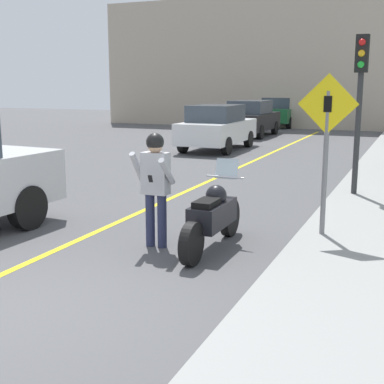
{
  "coord_description": "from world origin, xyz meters",
  "views": [
    {
      "loc": [
        4.27,
        -4.17,
        2.44
      ],
      "look_at": [
        1.11,
        3.23,
        0.81
      ],
      "focal_mm": 50.0,
      "sensor_mm": 36.0,
      "label": 1
    }
  ],
  "objects": [
    {
      "name": "building_backdrop",
      "position": [
        0.0,
        26.0,
        3.63
      ],
      "size": [
        28.0,
        1.2,
        7.26
      ],
      "color": "#B2A38E",
      "rests_on": "ground"
    },
    {
      "name": "motorcycle",
      "position": [
        1.53,
        3.04,
        0.5
      ],
      "size": [
        0.62,
        2.19,
        1.29
      ],
      "color": "black",
      "rests_on": "ground"
    },
    {
      "name": "road_center_line",
      "position": [
        -0.6,
        6.0,
        0.0
      ],
      "size": [
        0.12,
        36.0,
        0.01
      ],
      "color": "yellow",
      "rests_on": "ground"
    },
    {
      "name": "parked_car_black",
      "position": [
        -3.16,
        20.35,
        0.86
      ],
      "size": [
        1.88,
        4.2,
        1.68
      ],
      "color": "black",
      "rests_on": "ground"
    },
    {
      "name": "person_biker",
      "position": [
        0.7,
        2.82,
        1.06
      ],
      "size": [
        0.59,
        0.47,
        1.73
      ],
      "color": "#282D4C",
      "rests_on": "ground"
    },
    {
      "name": "parked_car_white",
      "position": [
        -2.73,
        14.61,
        0.86
      ],
      "size": [
        1.88,
        4.2,
        1.68
      ],
      "color": "black",
      "rests_on": "ground"
    },
    {
      "name": "traffic_light",
      "position": [
        3.05,
        7.56,
        2.44
      ],
      "size": [
        0.26,
        0.3,
        3.3
      ],
      "color": "#2D2D30",
      "rests_on": "sidewalk_curb"
    },
    {
      "name": "parked_car_green",
      "position": [
        -3.28,
        26.57,
        0.86
      ],
      "size": [
        1.88,
        4.2,
        1.68
      ],
      "color": "black",
      "rests_on": "ground"
    },
    {
      "name": "crossing_sign",
      "position": [
        2.97,
        4.09,
        1.61
      ],
      "size": [
        0.91,
        0.08,
        2.47
      ],
      "color": "slate",
      "rests_on": "sidewalk_curb"
    }
  ]
}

